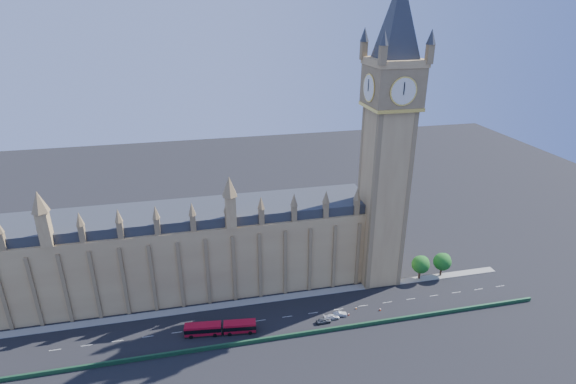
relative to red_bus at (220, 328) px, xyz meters
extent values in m
plane|color=black|center=(15.91, 3.05, -1.78)|extent=(400.00, 400.00, 0.00)
cube|color=#A68150|center=(-9.09, 25.05, 10.72)|extent=(120.00, 20.00, 25.00)
cube|color=#2D3035|center=(-9.09, 25.05, 24.72)|extent=(120.00, 18.00, 3.00)
cube|color=#A68150|center=(53.91, 17.05, 27.22)|extent=(12.00, 12.00, 58.00)
cube|color=olive|center=(53.91, 17.05, 62.22)|extent=(14.00, 14.00, 12.00)
cylinder|color=silver|center=(53.91, 9.90, 62.22)|extent=(7.20, 0.30, 7.20)
cube|color=#A68150|center=(53.91, 17.05, 69.22)|extent=(14.50, 14.50, 2.00)
cube|color=#1E4C2D|center=(15.91, -5.95, -1.18)|extent=(160.00, 0.60, 1.20)
cube|color=gray|center=(15.91, 12.55, -1.70)|extent=(160.00, 3.00, 0.16)
cylinder|color=#382619|center=(67.91, 13.05, 0.22)|extent=(0.70, 0.70, 4.00)
sphere|color=#144B16|center=(67.91, 13.05, 3.72)|extent=(6.00, 6.00, 6.00)
sphere|color=#144B16|center=(68.71, 13.35, 4.32)|extent=(4.38, 4.38, 4.38)
cylinder|color=#382619|center=(75.91, 13.05, 0.22)|extent=(0.70, 0.70, 4.00)
sphere|color=#144B16|center=(75.91, 13.05, 3.72)|extent=(6.00, 6.00, 6.00)
sphere|color=#144B16|center=(76.71, 13.35, 4.32)|extent=(4.38, 4.38, 4.38)
cube|color=#AB0B21|center=(-4.79, 0.56, -0.09)|extent=(10.39, 3.97, 3.38)
cube|color=#AB0B21|center=(5.38, -0.63, -0.09)|extent=(9.27, 3.84, 3.38)
cube|color=black|center=(-4.79, 0.56, 0.31)|extent=(10.45, 4.03, 1.28)
cube|color=black|center=(5.38, -0.63, 0.31)|extent=(9.33, 3.90, 1.28)
cylinder|color=black|center=(0.01, 0.00, -0.26)|extent=(1.18, 2.79, 2.70)
cylinder|color=black|center=(-8.18, -0.46, -1.22)|extent=(1.16, 0.47, 1.13)
cylinder|color=black|center=(-7.85, 2.33, -1.22)|extent=(1.16, 0.47, 1.13)
cylinder|color=black|center=(-1.74, -1.21, -1.22)|extent=(1.16, 0.47, 1.13)
cylinder|color=black|center=(-1.41, 1.58, -1.22)|extent=(1.16, 0.47, 1.13)
cylinder|color=black|center=(2.36, -1.69, -1.22)|extent=(1.16, 0.47, 1.13)
cylinder|color=black|center=(2.68, 1.10, -1.22)|extent=(1.16, 0.47, 1.13)
cylinder|color=black|center=(8.08, -2.36, -1.22)|extent=(1.16, 0.47, 1.13)
cylinder|color=black|center=(8.41, 0.43, -1.22)|extent=(1.16, 0.47, 1.13)
imported|color=#474B4F|center=(29.69, -1.94, -1.03)|extent=(4.42, 1.85, 1.50)
imported|color=#AFB2B7|center=(35.34, -0.04, -1.11)|extent=(4.23, 1.92, 1.35)
imported|color=silver|center=(32.47, -0.77, -1.09)|extent=(4.80, 2.01, 1.38)
cube|color=black|center=(38.00, -0.24, -1.76)|extent=(0.54, 0.54, 0.04)
cone|color=red|center=(38.00, -0.24, -1.40)|extent=(0.59, 0.59, 0.76)
cylinder|color=white|center=(38.00, -0.24, -1.29)|extent=(0.37, 0.37, 0.13)
cube|color=black|center=(36.19, -0.56, -1.76)|extent=(0.52, 0.52, 0.04)
cone|color=orange|center=(36.19, -0.56, -1.43)|extent=(0.58, 0.58, 0.69)
cylinder|color=white|center=(36.19, -0.56, -1.34)|extent=(0.34, 0.34, 0.12)
cube|color=black|center=(48.11, -0.23, -1.76)|extent=(0.52, 0.52, 0.05)
cone|color=#FB3A0D|center=(48.11, -0.23, -1.38)|extent=(0.57, 0.57, 0.80)
cylinder|color=white|center=(48.11, -0.23, -1.27)|extent=(0.39, 0.39, 0.14)
cube|color=black|center=(41.25, 2.09, -1.76)|extent=(0.50, 0.50, 0.04)
cone|color=#FF630D|center=(41.25, 2.09, -1.44)|extent=(0.55, 0.55, 0.68)
cylinder|color=white|center=(41.25, 2.09, -1.35)|extent=(0.33, 0.33, 0.12)
camera|label=1|loc=(-3.65, -103.32, 83.80)|focal=28.00mm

